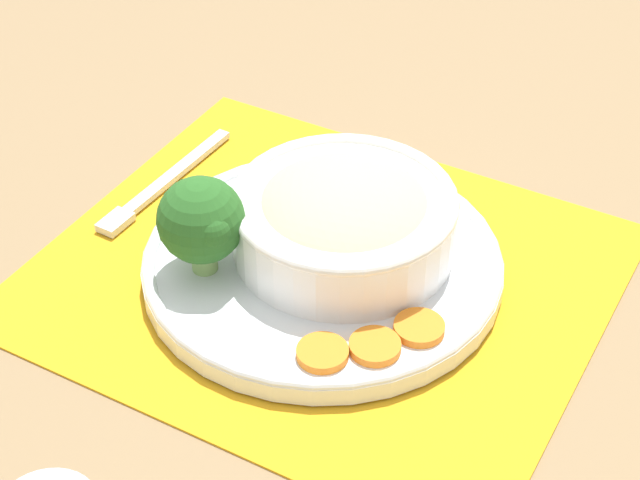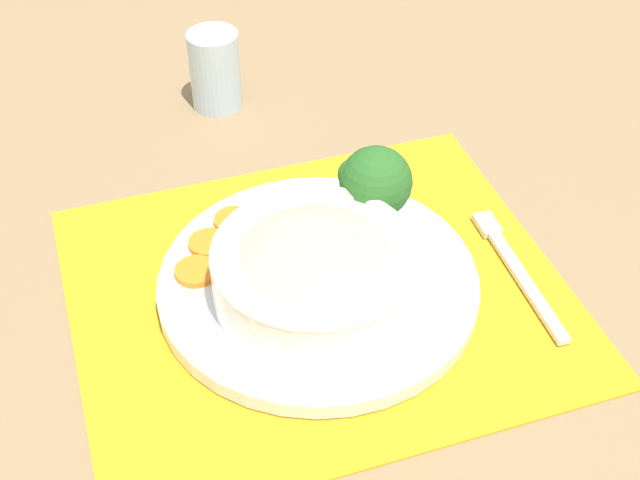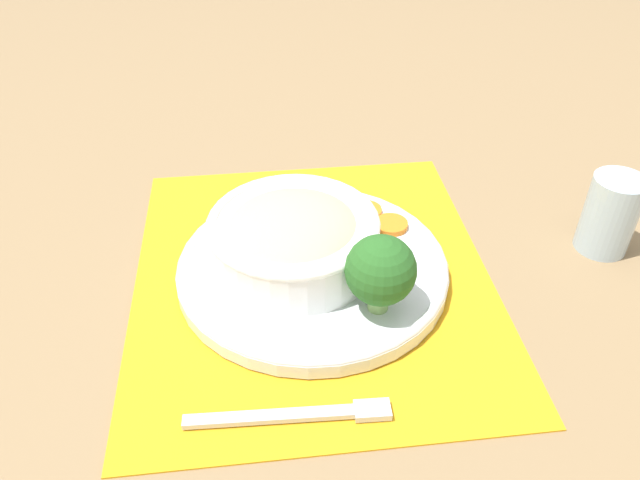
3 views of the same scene
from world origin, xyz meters
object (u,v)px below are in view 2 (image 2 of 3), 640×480
broccoli_floret (375,182)px  water_glass (215,74)px  bowl (315,268)px  fork (511,261)px

broccoli_floret → water_glass: bearing=115.3°
bowl → fork: 0.20m
water_glass → fork: water_glass is taller
fork → water_glass: bearing=121.1°
broccoli_floret → fork: bearing=-28.7°
bowl → fork: size_ratio=1.02×
bowl → water_glass: water_glass is taller
fork → bowl: bearing=-178.9°
broccoli_floret → bowl: bearing=-130.1°
broccoli_floret → water_glass: broccoli_floret is taller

